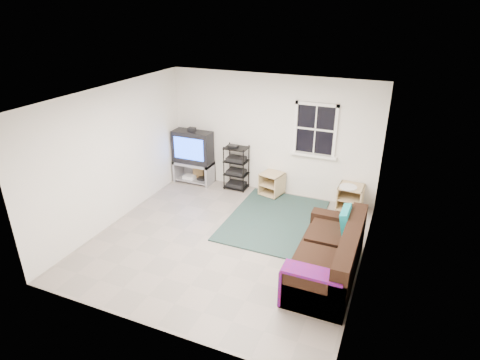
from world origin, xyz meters
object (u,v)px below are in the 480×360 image
at_px(side_table_left, 273,183).
at_px(sofa, 329,258).
at_px(av_rack, 236,170).
at_px(side_table_right, 350,196).
at_px(tv_unit, 193,152).

xyz_separation_m(side_table_left, sofa, (1.72, -2.39, 0.05)).
relative_size(av_rack, side_table_right, 1.83).
height_order(side_table_left, sofa, sofa).
relative_size(tv_unit, sofa, 0.66).
xyz_separation_m(av_rack, side_table_left, (0.87, -0.00, -0.17)).
xyz_separation_m(av_rack, sofa, (2.59, -2.39, -0.12)).
bearing_deg(tv_unit, side_table_right, 0.20).
bearing_deg(side_table_right, av_rack, 179.30).
xyz_separation_m(tv_unit, av_rack, (1.07, 0.04, -0.29)).
relative_size(tv_unit, side_table_left, 2.49).
relative_size(side_table_right, sofa, 0.28).
xyz_separation_m(side_table_right, sofa, (0.04, -2.36, 0.02)).
relative_size(tv_unit, side_table_right, 2.38).
distance_m(av_rack, side_table_left, 0.89).
height_order(tv_unit, av_rack, tv_unit).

